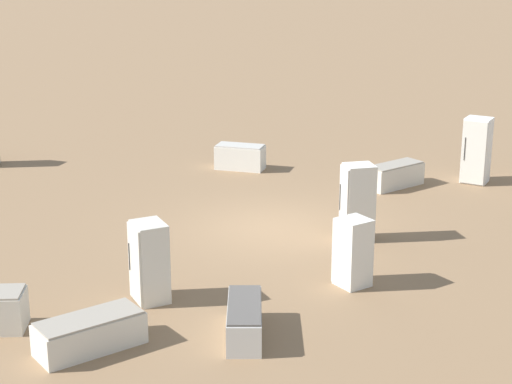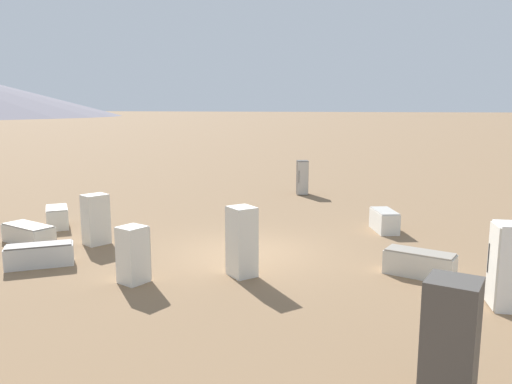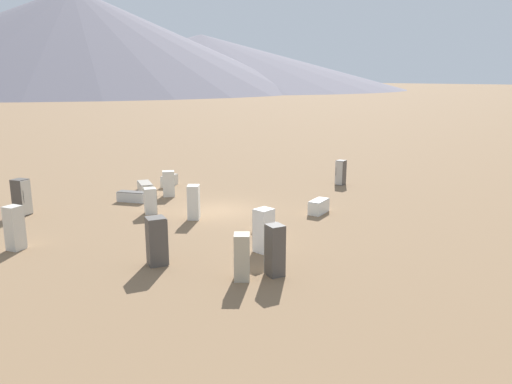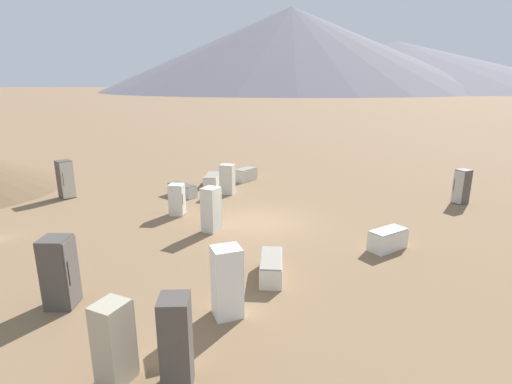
{
  "view_description": "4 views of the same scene",
  "coord_description": "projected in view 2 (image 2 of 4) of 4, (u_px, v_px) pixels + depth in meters",
  "views": [
    {
      "loc": [
        -14.78,
        -12.55,
        6.88
      ],
      "look_at": [
        -0.36,
        0.22,
        0.95
      ],
      "focal_mm": 60.0,
      "sensor_mm": 36.0,
      "label": 1
    },
    {
      "loc": [
        5.65,
        -13.12,
        4.23
      ],
      "look_at": [
        0.18,
        0.26,
        1.78
      ],
      "focal_mm": 35.0,
      "sensor_mm": 36.0,
      "label": 2
    },
    {
      "loc": [
        23.2,
        -13.05,
        7.16
      ],
      "look_at": [
        1.45,
        1.4,
        1.15
      ],
      "focal_mm": 35.0,
      "sensor_mm": 36.0,
      "label": 3
    },
    {
      "loc": [
        15.8,
        -2.27,
        5.76
      ],
      "look_at": [
        -1.06,
        0.08,
        1.05
      ],
      "focal_mm": 28.0,
      "sensor_mm": 36.0,
      "label": 4
    }
  ],
  "objects": [
    {
      "name": "discarded_fridge_9",
      "position": [
        133.0,
        255.0,
        12.13
      ],
      "size": [
        0.71,
        0.75,
        1.41
      ],
      "rotation": [
        0.0,
        0.0,
        6.03
      ],
      "color": "silver",
      "rests_on": "ground_plane"
    },
    {
      "name": "discarded_fridge_7",
      "position": [
        57.0,
        217.0,
        17.85
      ],
      "size": [
        1.51,
        1.52,
        0.73
      ],
      "rotation": [
        0.0,
        0.0,
        0.78
      ],
      "color": "beige",
      "rests_on": "ground_plane"
    },
    {
      "name": "discarded_fridge_6",
      "position": [
        450.0,
        345.0,
        6.98
      ],
      "size": [
        0.8,
        0.83,
        1.92
      ],
      "rotation": [
        0.0,
        0.0,
        6.13
      ],
      "color": "#4C4742",
      "rests_on": "ground_plane"
    },
    {
      "name": "discarded_fridge_12",
      "position": [
        509.0,
        266.0,
        10.51
      ],
      "size": [
        0.8,
        0.82,
        1.86
      ],
      "rotation": [
        0.0,
        0.0,
        1.79
      ],
      "color": "white",
      "rests_on": "ground_plane"
    },
    {
      "name": "ground_plane",
      "position": [
        247.0,
        252.0,
        14.79
      ],
      "size": [
        1000.0,
        1000.0,
        0.0
      ],
      "primitive_type": "plane",
      "color": "#846647"
    },
    {
      "name": "discarded_fridge_5",
      "position": [
        384.0,
        221.0,
        17.28
      ],
      "size": [
        1.21,
        1.58,
        0.74
      ],
      "rotation": [
        0.0,
        0.0,
        3.59
      ],
      "color": "silver",
      "rests_on": "ground_plane"
    },
    {
      "name": "discarded_fridge_0",
      "position": [
        419.0,
        264.0,
        12.65
      ],
      "size": [
        1.81,
        0.98,
        0.65
      ],
      "rotation": [
        0.0,
        0.0,
        1.37
      ],
      "color": "beige",
      "rests_on": "ground_plane"
    },
    {
      "name": "discarded_fridge_4",
      "position": [
        40.0,
        255.0,
        13.45
      ],
      "size": [
        1.69,
        1.59,
        0.61
      ],
      "rotation": [
        0.0,
        0.0,
        2.3
      ],
      "color": "silver",
      "rests_on": "ground_plane"
    },
    {
      "name": "discarded_fridge_10",
      "position": [
        29.0,
        234.0,
        15.73
      ],
      "size": [
        1.95,
        1.12,
        0.6
      ],
      "rotation": [
        0.0,
        0.0,
        1.36
      ],
      "color": "beige",
      "rests_on": "ground_plane"
    },
    {
      "name": "discarded_fridge_2",
      "position": [
        302.0,
        178.0,
        24.55
      ],
      "size": [
        0.75,
        0.82,
        1.68
      ],
      "rotation": [
        0.0,
        0.0,
        3.52
      ],
      "color": "#4C4742",
      "rests_on": "ground_plane"
    },
    {
      "name": "discarded_fridge_1",
      "position": [
        242.0,
        241.0,
        12.6
      ],
      "size": [
        0.89,
        0.87,
        1.79
      ],
      "rotation": [
        0.0,
        0.0,
        0.96
      ],
      "color": "silver",
      "rests_on": "ground_plane"
    },
    {
      "name": "discarded_fridge_8",
      "position": [
        96.0,
        219.0,
        15.57
      ],
      "size": [
        0.83,
        0.88,
        1.58
      ],
      "rotation": [
        0.0,
        0.0,
        1.18
      ],
      "color": "beige",
      "rests_on": "ground_plane"
    }
  ]
}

